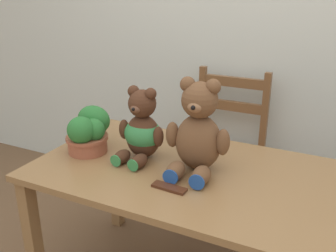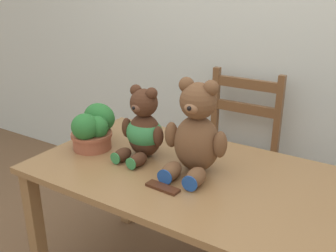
% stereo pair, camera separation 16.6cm
% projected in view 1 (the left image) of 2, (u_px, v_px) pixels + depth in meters
% --- Properties ---
extents(wall_back, '(8.00, 0.04, 2.60)m').
position_uv_depth(wall_back, '(258.00, 13.00, 2.24)').
color(wall_back, silver).
rests_on(wall_back, ground_plane).
extents(dining_table, '(1.41, 0.79, 0.70)m').
position_uv_depth(dining_table, '(193.00, 189.00, 1.67)').
color(dining_table, olive).
rests_on(dining_table, ground_plane).
extents(wooden_chair_behind, '(0.45, 0.39, 0.98)m').
position_uv_depth(wooden_chair_behind, '(224.00, 152.00, 2.36)').
color(wooden_chair_behind, brown).
rests_on(wooden_chair_behind, ground_plane).
extents(teddy_bear_left, '(0.24, 0.25, 0.34)m').
position_uv_depth(teddy_bear_left, '(142.00, 130.00, 1.72)').
color(teddy_bear_left, '#472819').
rests_on(teddy_bear_left, dining_table).
extents(teddy_bear_right, '(0.29, 0.29, 0.41)m').
position_uv_depth(teddy_bear_right, '(198.00, 132.00, 1.59)').
color(teddy_bear_right, brown).
rests_on(teddy_bear_right, dining_table).
extents(potted_plant, '(0.20, 0.25, 0.21)m').
position_uv_depth(potted_plant, '(88.00, 131.00, 1.79)').
color(potted_plant, '#9E5138').
rests_on(potted_plant, dining_table).
extents(chocolate_bar, '(0.15, 0.05, 0.01)m').
position_uv_depth(chocolate_bar, '(169.00, 188.00, 1.49)').
color(chocolate_bar, '#472314').
rests_on(chocolate_bar, dining_table).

